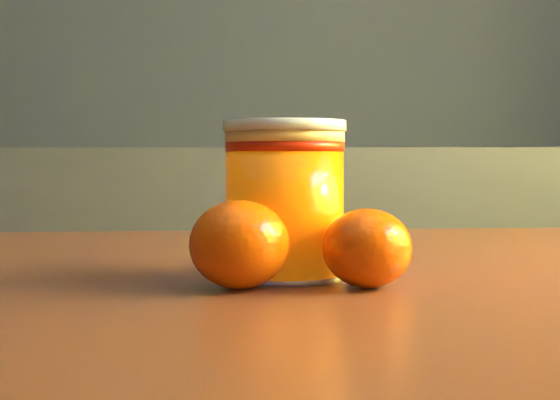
{
  "coord_description": "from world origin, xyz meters",
  "views": [
    {
      "loc": [
        0.74,
        -0.54,
        0.87
      ],
      "look_at": [
        0.72,
        0.03,
        0.84
      ],
      "focal_mm": 50.0,
      "sensor_mm": 36.0,
      "label": 1
    }
  ],
  "objects": [
    {
      "name": "orange_front",
      "position": [
        0.7,
        -0.03,
        0.82
      ],
      "size": [
        0.09,
        0.09,
        0.06
      ],
      "primitive_type": "ellipsoid",
      "rotation": [
        0.0,
        0.0,
        -0.38
      ],
      "color": "#E94D04",
      "rests_on": "table"
    },
    {
      "name": "orange_back",
      "position": [
        0.78,
        -0.02,
        0.82
      ],
      "size": [
        0.08,
        0.08,
        0.05
      ],
      "primitive_type": "ellipsoid",
      "rotation": [
        0.0,
        0.0,
        0.39
      ],
      "color": "#E94D04",
      "rests_on": "table"
    },
    {
      "name": "juice_glass",
      "position": [
        0.72,
        0.02,
        0.84
      ],
      "size": [
        0.09,
        0.09,
        0.11
      ],
      "rotation": [
        0.0,
        0.0,
        -0.4
      ],
      "color": "#FF6905",
      "rests_on": "table"
    },
    {
      "name": "kitchen_counter",
      "position": [
        0.0,
        1.45,
        0.45
      ],
      "size": [
        3.15,
        0.6,
        0.9
      ],
      "primitive_type": "cube",
      "color": "#4A4B4F",
      "rests_on": "ground"
    }
  ]
}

